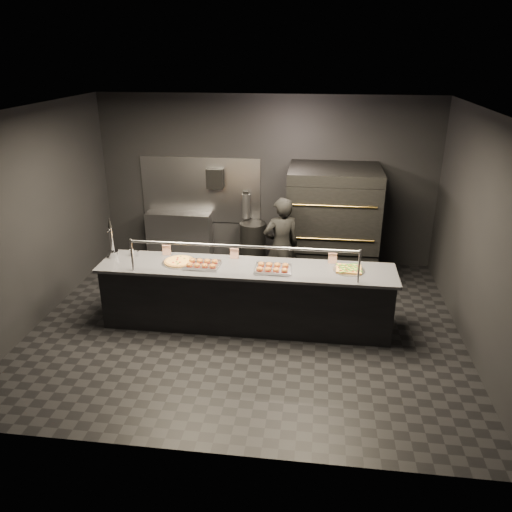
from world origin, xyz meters
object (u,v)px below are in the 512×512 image
at_px(service_counter, 246,296).
at_px(square_pizza, 349,269).
at_px(fire_extinguisher, 246,206).
at_px(slider_tray_b, 273,268).
at_px(slider_tray_a, 202,264).
at_px(prep_shelf, 180,236).
at_px(worker, 281,246).
at_px(beer_tap, 112,246).
at_px(round_pizza, 179,261).
at_px(trash_bin, 253,244).
at_px(towel_dispenser, 215,178).
at_px(pizza_oven, 332,223).

distance_m(service_counter, square_pizza, 1.48).
bearing_deg(fire_extinguisher, slider_tray_b, -73.59).
bearing_deg(slider_tray_a, prep_shelf, 112.84).
xyz_separation_m(slider_tray_a, worker, (1.00, 1.18, -0.15)).
bearing_deg(prep_shelf, beer_tap, -99.01).
height_order(prep_shelf, worker, worker).
distance_m(round_pizza, worker, 1.74).
height_order(round_pizza, square_pizza, square_pizza).
height_order(fire_extinguisher, slider_tray_a, fire_extinguisher).
height_order(trash_bin, worker, worker).
bearing_deg(towel_dispenser, fire_extinguisher, 1.04).
height_order(service_counter, square_pizza, service_counter).
distance_m(beer_tap, round_pizza, 1.02).
height_order(prep_shelf, slider_tray_a, slider_tray_a).
bearing_deg(worker, trash_bin, -83.51).
bearing_deg(trash_bin, fire_extinguisher, 129.81).
distance_m(round_pizza, slider_tray_b, 1.33).
height_order(service_counter, pizza_oven, pizza_oven).
bearing_deg(service_counter, slider_tray_b, -10.47).
relative_size(pizza_oven, round_pizza, 3.96).
height_order(service_counter, slider_tray_a, service_counter).
height_order(prep_shelf, trash_bin, prep_shelf).
xyz_separation_m(service_counter, worker, (0.40, 1.12, 0.34)).
bearing_deg(square_pizza, prep_shelf, 142.89).
relative_size(fire_extinguisher, slider_tray_b, 0.97).
bearing_deg(towel_dispenser, slider_tray_b, -62.56).
distance_m(beer_tap, slider_tray_a, 1.37).
xyz_separation_m(pizza_oven, fire_extinguisher, (-1.55, 0.50, 0.09)).
xyz_separation_m(fire_extinguisher, round_pizza, (-0.60, -2.37, -0.12)).
bearing_deg(square_pizza, slider_tray_a, -177.02).
distance_m(slider_tray_b, worker, 1.20).
distance_m(square_pizza, trash_bin, 2.75).
height_order(pizza_oven, prep_shelf, pizza_oven).
relative_size(slider_tray_a, trash_bin, 0.62).
distance_m(towel_dispenser, beer_tap, 2.55).
distance_m(beer_tap, slider_tray_b, 2.34).
xyz_separation_m(service_counter, slider_tray_b, (0.38, -0.07, 0.49)).
xyz_separation_m(towel_dispenser, beer_tap, (-1.05, -2.28, -0.46)).
xyz_separation_m(service_counter, square_pizza, (1.40, 0.05, 0.47)).
xyz_separation_m(beer_tap, round_pizza, (1.00, -0.09, -0.16)).
distance_m(round_pizza, slider_tray_a, 0.36).
relative_size(prep_shelf, worker, 0.75).
height_order(fire_extinguisher, beer_tap, beer_tap).
xyz_separation_m(fire_extinguisher, beer_tap, (-1.60, -2.29, 0.03)).
height_order(towel_dispenser, worker, towel_dispenser).
bearing_deg(service_counter, pizza_oven, 57.73).
xyz_separation_m(towel_dispenser, fire_extinguisher, (0.55, 0.01, -0.49)).
xyz_separation_m(towel_dispenser, round_pizza, (-0.05, -2.36, -0.61)).
height_order(fire_extinguisher, slider_tray_b, fire_extinguisher).
bearing_deg(trash_bin, towel_dispenser, 166.35).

